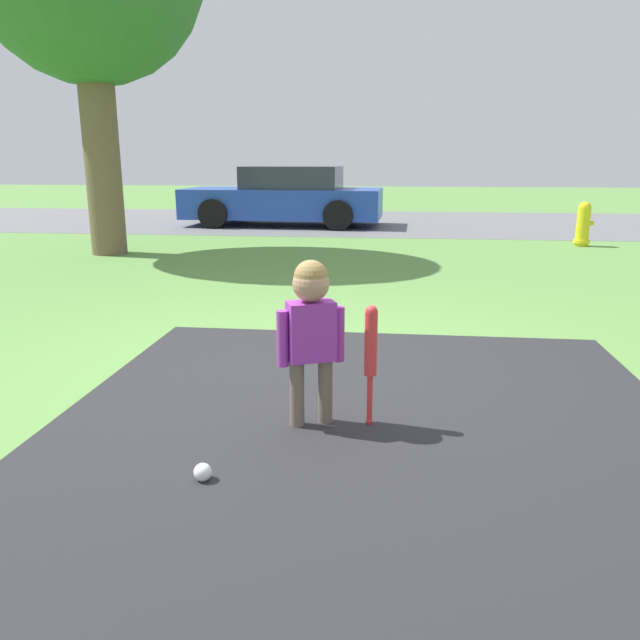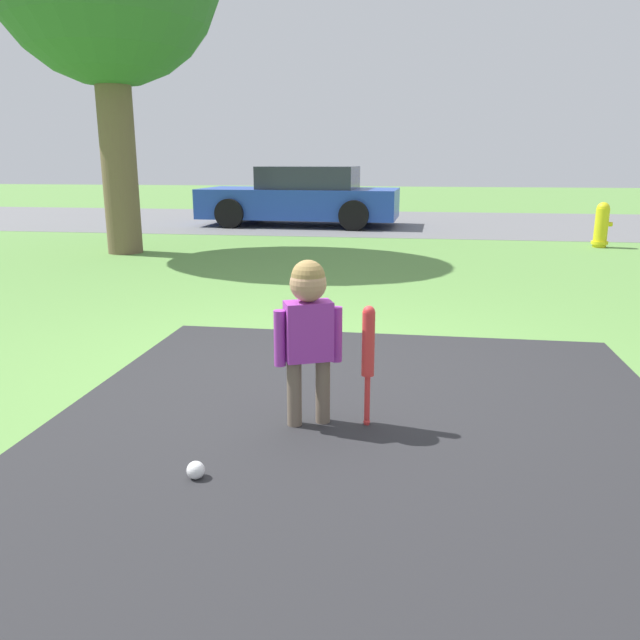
{
  "view_description": "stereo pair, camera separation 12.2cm",
  "coord_description": "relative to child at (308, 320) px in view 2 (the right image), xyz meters",
  "views": [
    {
      "loc": [
        0.57,
        -3.93,
        1.38
      ],
      "look_at": [
        0.16,
        -0.45,
        0.48
      ],
      "focal_mm": 35.0,
      "sensor_mm": 36.0,
      "label": 1
    },
    {
      "loc": [
        0.69,
        -3.91,
        1.38
      ],
      "look_at": [
        0.16,
        -0.45,
        0.48
      ],
      "focal_mm": 35.0,
      "sensor_mm": 36.0,
      "label": 2
    }
  ],
  "objects": [
    {
      "name": "ground_plane",
      "position": [
        -0.16,
        0.85,
        -0.58
      ],
      "size": [
        60.0,
        60.0,
        0.0
      ],
      "primitive_type": "plane",
      "color": "#5B8C42"
    },
    {
      "name": "street_strip",
      "position": [
        -0.16,
        11.29,
        -0.57
      ],
      "size": [
        40.0,
        6.0,
        0.01
      ],
      "color": "slate",
      "rests_on": "ground"
    },
    {
      "name": "child",
      "position": [
        0.0,
        0.0,
        0.0
      ],
      "size": [
        0.34,
        0.22,
        0.89
      ],
      "rotation": [
        0.0,
        0.0,
        0.4
      ],
      "color": "#6B5B4C",
      "rests_on": "ground"
    },
    {
      "name": "baseball_bat",
      "position": [
        0.31,
        0.03,
        -0.15
      ],
      "size": [
        0.07,
        0.07,
        0.66
      ],
      "color": "red",
      "rests_on": "ground"
    },
    {
      "name": "sports_ball",
      "position": [
        -0.4,
        -0.66,
        -0.54
      ],
      "size": [
        0.08,
        0.08,
        0.08
      ],
      "color": "white",
      "rests_on": "ground"
    },
    {
      "name": "fire_hydrant",
      "position": [
        3.49,
        7.59,
        -0.22
      ],
      "size": [
        0.29,
        0.26,
        0.72
      ],
      "color": "yellow",
      "rests_on": "ground"
    },
    {
      "name": "parked_car",
      "position": [
        -1.91,
        10.3,
        0.01
      ],
      "size": [
        4.23,
        1.99,
        1.24
      ],
      "rotation": [
        0.0,
        0.0,
        3.11
      ],
      "color": "#2347AD",
      "rests_on": "ground"
    }
  ]
}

